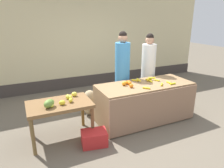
% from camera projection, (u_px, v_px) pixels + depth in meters
% --- Properties ---
extents(ground_plane, '(24.00, 24.00, 0.00)m').
position_uv_depth(ground_plane, '(131.00, 122.00, 4.45)').
color(ground_plane, '#665B4C').
extents(market_wall_back, '(8.42, 0.23, 2.91)m').
position_uv_depth(market_wall_back, '(87.00, 42.00, 6.44)').
color(market_wall_back, beige).
rests_on(market_wall_back, ground).
extents(fruit_stall_counter, '(2.04, 0.85, 0.82)m').
position_uv_depth(fruit_stall_counter, '(145.00, 102.00, 4.44)').
color(fruit_stall_counter, olive).
rests_on(fruit_stall_counter, ground).
extents(side_table_wooden, '(1.11, 0.70, 0.72)m').
position_uv_depth(side_table_wooden, '(60.00, 108.00, 3.66)').
color(side_table_wooden, brown).
rests_on(side_table_wooden, ground).
extents(banana_bunch_pile, '(0.78, 0.67, 0.07)m').
position_uv_depth(banana_bunch_pile, '(152.00, 81.00, 4.40)').
color(banana_bunch_pile, gold).
rests_on(banana_bunch_pile, fruit_stall_counter).
extents(orange_pile, '(0.21, 0.31, 0.09)m').
position_uv_depth(orange_pile, '(128.00, 84.00, 4.21)').
color(orange_pile, orange).
rests_on(orange_pile, fruit_stall_counter).
extents(mango_papaya_pile, '(0.70, 0.49, 0.14)m').
position_uv_depth(mango_papaya_pile, '(58.00, 101.00, 3.56)').
color(mango_papaya_pile, yellow).
rests_on(mango_papaya_pile, side_table_wooden).
extents(vendor_woman_blue_shirt, '(0.34, 0.34, 1.87)m').
position_uv_depth(vendor_woman_blue_shirt, '(122.00, 72.00, 4.77)').
color(vendor_woman_blue_shirt, '#33333D').
rests_on(vendor_woman_blue_shirt, ground).
extents(vendor_woman_white_shirt, '(0.34, 0.34, 1.80)m').
position_uv_depth(vendor_woman_white_shirt, '(148.00, 70.00, 5.08)').
color(vendor_woman_white_shirt, '#33333D').
rests_on(vendor_woman_white_shirt, ground).
extents(produce_crate, '(0.49, 0.39, 0.26)m').
position_uv_depth(produce_crate, '(94.00, 138.00, 3.63)').
color(produce_crate, red).
rests_on(produce_crate, ground).
extents(produce_sack, '(0.40, 0.34, 0.60)m').
position_uv_depth(produce_sack, '(90.00, 103.00, 4.70)').
color(produce_sack, tan).
rests_on(produce_sack, ground).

